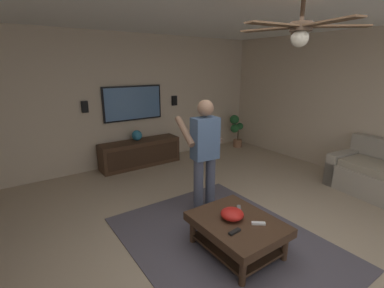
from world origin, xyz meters
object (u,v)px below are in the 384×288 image
(media_console, at_px, (140,153))
(ceiling_fan, at_px, (300,30))
(coffee_table, at_px, (237,228))
(remote_black, at_px, (235,232))
(tv, at_px, (133,103))
(person_standing, at_px, (204,150))
(potted_plant_short, at_px, (236,129))
(wall_speaker_right, at_px, (85,107))
(remote_grey, at_px, (239,209))
(wall_speaker_left, at_px, (174,101))
(bowl, at_px, (232,214))
(vase_round, at_px, (137,135))
(remote_white, at_px, (258,223))

(media_console, relative_size, ceiling_fan, 1.43)
(coffee_table, bearing_deg, remote_black, 129.52)
(media_console, distance_m, tv, 1.07)
(person_standing, height_order, potted_plant_short, person_standing)
(wall_speaker_right, bearing_deg, person_standing, -160.04)
(media_console, xyz_separation_m, potted_plant_short, (-0.12, -2.67, 0.21))
(remote_grey, relative_size, wall_speaker_left, 0.68)
(coffee_table, bearing_deg, media_console, -5.29)
(remote_black, distance_m, ceiling_fan, 2.06)
(potted_plant_short, bearing_deg, media_console, 87.42)
(potted_plant_short, height_order, ceiling_fan, ceiling_fan)
(bowl, height_order, vase_round, vase_round)
(remote_black, bearing_deg, remote_grey, 35.35)
(tv, distance_m, bowl, 3.56)
(tv, xyz_separation_m, wall_speaker_right, (0.01, 0.98, 0.00))
(media_console, bearing_deg, wall_speaker_left, 103.91)
(potted_plant_short, relative_size, wall_speaker_left, 3.83)
(coffee_table, xyz_separation_m, bowl, (0.06, 0.03, 0.16))
(bowl, height_order, ceiling_fan, ceiling_fan)
(media_console, relative_size, vase_round, 7.73)
(potted_plant_short, distance_m, remote_white, 4.38)
(remote_grey, distance_m, wall_speaker_right, 3.57)
(person_standing, bearing_deg, wall_speaker_left, -16.92)
(media_console, xyz_separation_m, remote_black, (-3.41, 0.49, 0.14))
(coffee_table, height_order, tv, tv)
(media_console, xyz_separation_m, remote_white, (-3.45, 0.17, 0.14))
(coffee_table, bearing_deg, ceiling_fan, -127.92)
(wall_speaker_left, bearing_deg, potted_plant_short, -102.82)
(remote_white, xyz_separation_m, wall_speaker_right, (3.70, 0.80, 0.90))
(remote_white, distance_m, remote_black, 0.32)
(media_console, bearing_deg, remote_black, -8.23)
(ceiling_fan, bearing_deg, tv, 1.21)
(remote_white, bearing_deg, remote_black, -148.20)
(coffee_table, bearing_deg, remote_white, -146.04)
(remote_white, bearing_deg, ceiling_fan, 15.36)
(media_console, xyz_separation_m, bowl, (-3.20, 0.33, 0.18))
(media_console, distance_m, wall_speaker_left, 1.47)
(media_console, height_order, potted_plant_short, potted_plant_short)
(media_console, height_order, wall_speaker_left, wall_speaker_left)
(vase_round, xyz_separation_m, ceiling_fan, (-3.60, -0.12, 1.73))
(remote_grey, height_order, wall_speaker_right, wall_speaker_right)
(person_standing, relative_size, wall_speaker_left, 7.45)
(wall_speaker_left, bearing_deg, bowl, 158.56)
(coffee_table, height_order, bowl, bowl)
(remote_black, xyz_separation_m, vase_round, (3.47, -0.46, 0.25))
(bowl, xyz_separation_m, remote_black, (-0.22, 0.16, -0.05))
(wall_speaker_right, relative_size, ceiling_fan, 0.18)
(remote_grey, xyz_separation_m, vase_round, (3.15, -0.09, 0.25))
(coffee_table, bearing_deg, bowl, 26.30)
(vase_round, relative_size, wall_speaker_left, 1.00)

